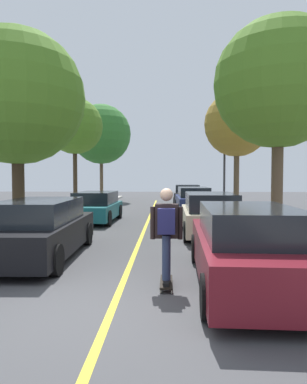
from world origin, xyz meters
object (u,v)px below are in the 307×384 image
(street_tree_right_nearest, at_px, (279,84))
(street_tree_right_near, at_px, (237,124))
(street_tree_left_nearest, at_px, (17,97))
(parked_car_right_nearest, at_px, (247,247))
(parked_car_right_near, at_px, (210,214))
(street_tree_left_near, at_px, (75,126))
(parked_car_right_far, at_px, (193,201))
(street_tree_left_far, at_px, (101,134))
(skateboarder, at_px, (166,229))
(parked_car_left_nearest, at_px, (40,229))
(skateboard, at_px, (166,282))
(parked_car_right_farthest, at_px, (187,195))
(streetlamp, at_px, (224,160))
(parked_car_left_near, at_px, (96,207))

(street_tree_right_nearest, height_order, street_tree_right_near, street_tree_right_nearest)
(street_tree_left_nearest, bearing_deg, parked_car_right_nearest, -41.21)
(parked_car_right_near, relative_size, street_tree_left_near, 0.66)
(parked_car_right_far, xyz_separation_m, street_tree_left_far, (-6.70, 9.38, 4.69))
(street_tree_left_nearest, distance_m, skateboarder, 8.82)
(parked_car_left_nearest, height_order, street_tree_right_nearest, street_tree_right_nearest)
(street_tree_left_far, bearing_deg, parked_car_right_nearest, -73.01)
(parked_car_left_nearest, height_order, street_tree_left_far, street_tree_left_far)
(parked_car_right_far, relative_size, street_tree_right_nearest, 0.68)
(street_tree_left_far, relative_size, skateboard, 9.06)
(parked_car_left_nearest, distance_m, parked_car_right_nearest, 4.99)
(skateboard, xyz_separation_m, skateboarder, (-0.00, -0.03, 0.96))
(street_tree_left_far, relative_size, street_tree_right_nearest, 1.10)
(parked_car_right_farthest, bearing_deg, street_tree_left_far, 150.13)
(street_tree_right_nearest, bearing_deg, skateboard, -124.01)
(streetlamp, bearing_deg, parked_car_right_nearest, -97.55)
(parked_car_right_farthest, relative_size, streetlamp, 0.95)
(street_tree_left_nearest, xyz_separation_m, street_tree_left_far, (0.00, 16.07, 0.62))
(parked_car_right_near, xyz_separation_m, streetlamp, (1.75, 7.75, 2.21))
(street_tree_right_near, relative_size, streetlamp, 1.30)
(parked_car_left_near, xyz_separation_m, parked_car_right_near, (4.56, -3.43, 0.06))
(streetlamp, bearing_deg, skateboard, -103.53)
(skateboard, bearing_deg, street_tree_left_far, 103.34)
(parked_car_right_far, height_order, street_tree_left_far, street_tree_left_far)
(street_tree_right_near, bearing_deg, skateboard, -106.75)
(parked_car_right_nearest, relative_size, street_tree_left_far, 0.62)
(parked_car_left_near, xyz_separation_m, streetlamp, (6.31, 4.32, 2.27))
(street_tree_left_near, relative_size, street_tree_right_nearest, 0.91)
(parked_car_left_near, height_order, parked_car_right_nearest, parked_car_right_nearest)
(parked_car_right_near, distance_m, parked_car_right_far, 7.09)
(parked_car_left_nearest, xyz_separation_m, street_tree_right_near, (6.70, 9.81, 3.95))
(street_tree_left_nearest, xyz_separation_m, skateboarder, (5.24, -6.06, -3.71))
(street_tree_left_near, bearing_deg, parked_car_right_near, -50.80)
(parked_car_left_near, distance_m, skateboard, 9.59)
(parked_car_right_far, xyz_separation_m, street_tree_left_nearest, (-6.70, -6.69, 4.07))
(parked_car_left_nearest, bearing_deg, skateboard, -35.24)
(street_tree_left_far, bearing_deg, parked_car_left_nearest, -83.85)
(street_tree_right_nearest, distance_m, street_tree_right_near, 6.65)
(parked_car_left_near, xyz_separation_m, parked_car_right_nearest, (4.56, -8.91, 0.06))
(parked_car_left_near, xyz_separation_m, street_tree_left_near, (-2.14, 4.79, 4.20))
(parked_car_right_nearest, bearing_deg, parked_car_left_near, 117.11)
(street_tree_left_nearest, distance_m, street_tree_right_near, 10.68)
(street_tree_left_nearest, bearing_deg, skateboarder, -49.15)
(streetlamp, relative_size, skateboarder, 2.86)
(parked_car_right_near, relative_size, street_tree_right_nearest, 0.60)
(street_tree_left_nearest, distance_m, street_tree_right_nearest, 8.88)
(parked_car_left_nearest, bearing_deg, parked_car_left_near, 89.99)
(street_tree_left_far, xyz_separation_m, street_tree_right_nearest, (8.85, -16.74, -0.41))
(parked_car_left_nearest, height_order, street_tree_left_nearest, street_tree_left_nearest)
(street_tree_left_nearest, relative_size, street_tree_right_near, 1.13)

